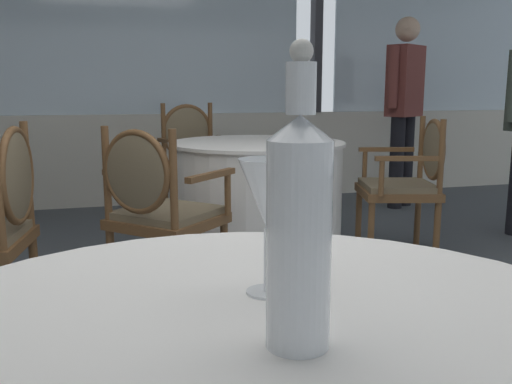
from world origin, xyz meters
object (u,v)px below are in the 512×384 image
(dining_chair_0_0, at_px, (157,203))
(diner_person_0, at_px, (404,101))
(dining_chair_0_2, at_px, (194,155))
(wine_glass, at_px, (267,196))
(dining_chair_0_1, at_px, (411,176))
(water_bottle, at_px, (299,227))

(dining_chair_0_0, bearing_deg, diner_person_0, -6.64)
(dining_chair_0_2, bearing_deg, diner_person_0, 82.82)
(wine_glass, bearing_deg, dining_chair_0_2, 82.32)
(wine_glass, height_order, dining_chair_0_1, wine_glass)
(water_bottle, xyz_separation_m, dining_chair_0_2, (0.48, 3.65, -0.33))
(water_bottle, height_order, wine_glass, water_bottle)
(water_bottle, distance_m, dining_chair_0_1, 2.97)
(dining_chair_0_1, distance_m, diner_person_0, 1.72)
(dining_chair_0_1, height_order, dining_chair_0_2, dining_chair_0_2)
(water_bottle, relative_size, dining_chair_0_2, 0.39)
(wine_glass, relative_size, dining_chair_0_0, 0.24)
(diner_person_0, bearing_deg, dining_chair_0_1, -60.12)
(dining_chair_0_1, bearing_deg, dining_chair_0_2, -30.12)
(wine_glass, bearing_deg, diner_person_0, 56.63)
(diner_person_0, bearing_deg, wine_glass, -64.76)
(water_bottle, relative_size, dining_chair_0_1, 0.41)
(water_bottle, height_order, diner_person_0, diner_person_0)
(dining_chair_0_2, bearing_deg, dining_chair_0_0, -29.89)
(dining_chair_0_0, xyz_separation_m, dining_chair_0_1, (1.63, 0.41, 0.00))
(dining_chair_0_0, bearing_deg, dining_chair_0_1, -29.99)
(dining_chair_0_1, bearing_deg, dining_chair_0_0, 30.01)
(water_bottle, xyz_separation_m, diner_person_0, (2.46, 3.89, 0.07))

